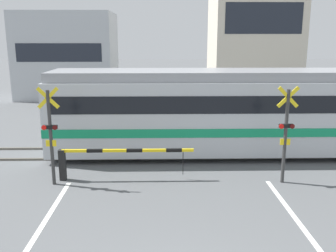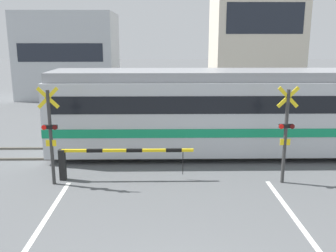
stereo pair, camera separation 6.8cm
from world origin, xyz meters
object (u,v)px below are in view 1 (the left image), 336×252
object	(u,v)px
commuter_train	(278,110)
crossing_signal_right	(286,131)
crossing_barrier_far	(212,119)
pedestrian	(168,103)
crossing_signal_left	(50,132)
crossing_barrier_near	(100,157)

from	to	relation	value
commuter_train	crossing_signal_right	world-z (taller)	commuter_train
crossing_barrier_far	pedestrian	distance (m)	3.79
crossing_signal_right	pedestrian	bearing A→B (deg)	110.42
pedestrian	crossing_signal_left	bearing A→B (deg)	-112.38
crossing_barrier_far	crossing_signal_left	distance (m)	8.66
crossing_barrier_far	pedestrian	bearing A→B (deg)	122.92
commuter_train	crossing_barrier_far	xyz separation A→B (m)	(-2.19, 3.07, -1.02)
crossing_signal_left	crossing_signal_right	world-z (taller)	same
crossing_barrier_near	crossing_barrier_far	size ratio (longest dim) A/B	1.00
crossing_signal_right	crossing_barrier_far	bearing A→B (deg)	103.07
commuter_train	crossing_signal_left	world-z (taller)	commuter_train
crossing_signal_left	pedestrian	world-z (taller)	crossing_signal_left
crossing_signal_right	pedestrian	distance (m)	10.07
commuter_train	pedestrian	bearing A→B (deg)	124.21
crossing_barrier_far	pedestrian	world-z (taller)	pedestrian
crossing_barrier_far	crossing_signal_right	world-z (taller)	crossing_signal_right
crossing_barrier_near	pedestrian	size ratio (longest dim) A/B	2.55
commuter_train	crossing_signal_left	bearing A→B (deg)	-158.70
crossing_barrier_far	pedestrian	xyz separation A→B (m)	(-2.06, 3.18, 0.22)
crossing_barrier_near	crossing_signal_left	size ratio (longest dim) A/B	1.41
pedestrian	commuter_train	bearing A→B (deg)	-55.79
commuter_train	pedestrian	distance (m)	7.60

